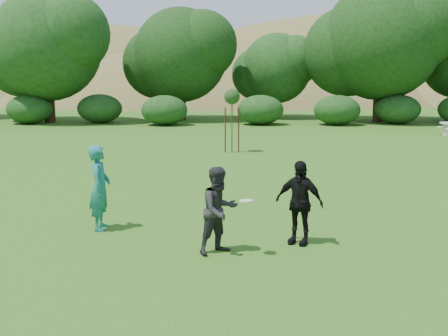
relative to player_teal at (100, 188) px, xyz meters
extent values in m
plane|color=#19470C|center=(2.82, -0.86, -1.00)|extent=(120.00, 120.00, 0.00)
imported|color=#197269|center=(0.00, 0.00, 0.00)|extent=(0.51, 0.75, 2.00)
imported|color=#272629|center=(2.86, -1.61, -0.10)|extent=(1.11, 1.07, 1.79)
imported|color=black|center=(4.54, -0.94, -0.09)|extent=(1.15, 0.88, 1.82)
cylinder|color=white|center=(3.40, -1.81, 0.15)|extent=(0.27, 0.27, 0.04)
cylinder|color=#3F2619|center=(2.84, 12.29, 0.25)|extent=(0.05, 0.05, 2.50)
sphere|color=#204318|center=(2.84, 12.29, 1.50)|extent=(0.70, 0.70, 0.70)
cylinder|color=#392216|center=(2.54, 12.29, 0.00)|extent=(0.06, 0.06, 2.00)
cylinder|color=#392216|center=(3.14, 12.29, 0.00)|extent=(0.06, 0.06, 2.00)
cube|color=#B9B6AD|center=(14.63, 18.83, -0.66)|extent=(0.10, 0.70, 0.68)
ellipsoid|color=olive|center=(-22.18, 69.14, -13.10)|extent=(110.00, 70.00, 44.00)
ellipsoid|color=olive|center=(22.82, 71.14, -15.30)|extent=(100.00, 64.00, 52.00)
ellipsoid|color=olive|center=(-2.18, 57.14, -8.70)|extent=(80.00, 50.00, 28.00)
cylinder|color=#3A2616|center=(-10.18, 26.14, 0.58)|extent=(0.73, 0.73, 3.15)
sphere|color=#194214|center=(-10.18, 26.14, 4.23)|extent=(7.54, 7.54, 7.54)
cylinder|color=#3A2616|center=(-1.18, 28.14, 0.40)|extent=(0.68, 0.68, 2.80)
sphere|color=#194214|center=(-1.18, 28.14, 3.66)|extent=(6.73, 6.73, 6.73)
cylinder|color=#3A2616|center=(5.82, 30.14, 0.14)|extent=(0.60, 0.60, 2.27)
sphere|color=#194214|center=(5.82, 30.14, 2.72)|extent=(5.22, 5.22, 5.22)
cylinder|color=#3A2616|center=(12.82, 27.14, 0.66)|extent=(0.76, 0.76, 3.32)
sphere|color=#194214|center=(12.82, 27.14, 4.57)|extent=(8.12, 8.12, 8.12)
camera|label=1|loc=(3.33, -12.67, 2.75)|focal=45.00mm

